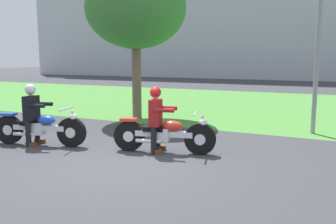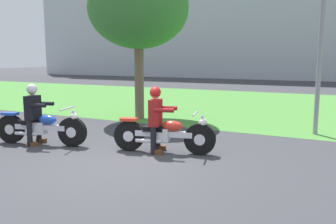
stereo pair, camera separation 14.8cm
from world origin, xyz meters
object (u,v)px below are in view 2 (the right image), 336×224
Objects in this scene: rider_lead at (156,114)px; motorcycle_follow at (41,128)px; motorcycle_lead at (164,134)px; tree_roadside at (138,9)px; rider_follow at (34,109)px.

rider_lead is 2.81m from motorcycle_follow.
motorcycle_lead is at bearing -0.80° from rider_lead.
tree_roadside is at bearing 111.70° from rider_lead.
motorcycle_follow is at bearing 178.61° from motorcycle_lead.
motorcycle_follow is 0.46m from rider_follow.
rider_follow is (-2.87, -0.66, 0.00)m from rider_lead.
rider_lead is (-0.16, -0.04, 0.42)m from motorcycle_lead.
rider_lead is 1.00× the size of rider_follow.
motorcycle_follow is (-2.71, -0.62, -0.42)m from rider_lead.
motorcycle_follow is 0.45× the size of tree_roadside.
motorcycle_follow is (-2.87, -0.66, 0.01)m from motorcycle_lead.
tree_roadside is (-2.76, 3.53, 3.17)m from motorcycle_lead.
rider_lead is at bearing -53.99° from tree_roadside.
motorcycle_lead is 0.98× the size of motorcycle_follow.
tree_roadside is at bearing 72.00° from rider_follow.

